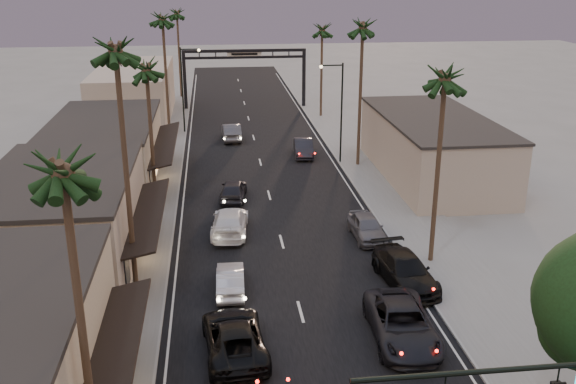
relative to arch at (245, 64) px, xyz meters
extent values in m
plane|color=slate|center=(0.00, -30.00, -5.53)|extent=(200.00, 200.00, 0.00)
cube|color=black|center=(0.00, -25.00, -5.53)|extent=(14.00, 120.00, 0.02)
cube|color=slate|center=(-9.50, -18.00, -5.47)|extent=(5.00, 92.00, 0.12)
cube|color=slate|center=(9.50, -18.00, -5.47)|extent=(5.00, 92.00, 0.12)
cube|color=#A29282|center=(-13.00, -44.00, -2.78)|extent=(8.00, 14.00, 5.50)
cube|color=tan|center=(-13.00, -28.00, -3.03)|extent=(8.00, 16.00, 5.00)
cube|color=#A29282|center=(-13.00, -5.00, -2.53)|extent=(8.00, 20.00, 6.00)
cube|color=#A29282|center=(14.00, -30.00, -3.03)|extent=(8.00, 18.00, 5.00)
cylinder|color=black|center=(3.40, -66.00, 1.07)|extent=(8.40, 0.16, 0.16)
cube|color=black|center=(-7.40, 0.00, -2.03)|extent=(0.40, 0.40, 7.00)
cube|color=black|center=(7.40, 0.00, -2.03)|extent=(0.40, 0.40, 7.00)
cube|color=black|center=(0.00, 0.00, 1.57)|extent=(15.20, 0.35, 0.35)
cube|color=black|center=(0.00, 0.00, 0.77)|extent=(15.20, 0.30, 0.30)
cube|color=beige|center=(0.00, -0.02, 1.17)|extent=(4.20, 0.12, 1.00)
cylinder|color=black|center=(7.20, -25.00, -1.03)|extent=(0.16, 0.16, 9.00)
cylinder|color=black|center=(6.20, -25.00, 3.27)|extent=(2.00, 0.12, 0.12)
sphere|color=#FFD899|center=(5.30, -25.00, 3.17)|extent=(0.30, 0.30, 0.30)
cylinder|color=black|center=(-7.20, -12.00, -1.03)|extent=(0.16, 0.16, 9.00)
cylinder|color=black|center=(-6.20, -12.00, 3.27)|extent=(2.00, 0.12, 0.12)
sphere|color=#FFD899|center=(-5.30, -12.00, 3.17)|extent=(0.30, 0.30, 0.30)
cylinder|color=#38281C|center=(-8.60, -61.00, -0.03)|extent=(0.28, 0.28, 11.00)
sphere|color=black|center=(-8.60, -61.00, 6.07)|extent=(3.20, 3.20, 3.20)
cylinder|color=#38281C|center=(-8.60, -48.00, 0.97)|extent=(0.28, 0.28, 13.00)
sphere|color=black|center=(-8.60, -48.00, 8.07)|extent=(3.20, 3.20, 3.20)
cylinder|color=#38281C|center=(-8.60, -34.00, -0.53)|extent=(0.28, 0.28, 10.00)
sphere|color=black|center=(-8.60, -34.00, 5.07)|extent=(3.20, 3.20, 3.20)
cylinder|color=#38281C|center=(-8.60, -15.00, 0.47)|extent=(0.28, 0.28, 12.00)
sphere|color=black|center=(-8.60, -15.00, 7.07)|extent=(3.20, 3.20, 3.20)
cylinder|color=#38281C|center=(8.60, -46.00, -0.03)|extent=(0.28, 0.28, 11.00)
sphere|color=black|center=(8.60, -46.00, 6.07)|extent=(3.20, 3.20, 3.20)
cylinder|color=#38281C|center=(8.60, -26.00, 0.47)|extent=(0.28, 0.28, 12.00)
sphere|color=black|center=(8.60, -26.00, 7.07)|extent=(3.20, 3.20, 3.20)
cylinder|color=#38281C|center=(8.60, -6.00, -0.53)|extent=(0.28, 0.28, 10.00)
sphere|color=black|center=(8.60, -6.00, 5.07)|extent=(3.20, 3.20, 3.20)
cylinder|color=#38281C|center=(-8.30, 8.00, -0.03)|extent=(0.28, 0.28, 11.00)
sphere|color=black|center=(-8.30, 8.00, 6.07)|extent=(3.20, 3.20, 3.20)
imported|color=black|center=(-3.52, -54.28, -4.72)|extent=(3.13, 6.02, 1.62)
imported|color=#A9A8AE|center=(-3.51, -48.32, -4.84)|extent=(1.59, 4.27, 1.40)
imported|color=white|center=(-3.27, -40.19, -4.72)|extent=(2.84, 5.83, 1.63)
imported|color=black|center=(-2.79, -33.61, -4.75)|extent=(2.44, 4.78, 1.56)
imported|color=#454549|center=(-2.29, -15.60, -4.69)|extent=(1.95, 5.15, 1.68)
imported|color=black|center=(4.42, -54.12, -4.67)|extent=(3.17, 6.34, 1.72)
imported|color=black|center=(6.20, -48.62, -4.69)|extent=(3.03, 6.06, 1.69)
imported|color=#56565B|center=(5.60, -42.02, -4.75)|extent=(2.00, 4.66, 1.57)
imported|color=black|center=(4.20, -22.39, -4.75)|extent=(1.99, 4.88, 1.57)
camera|label=1|loc=(-4.08, -79.85, 11.29)|focal=40.00mm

